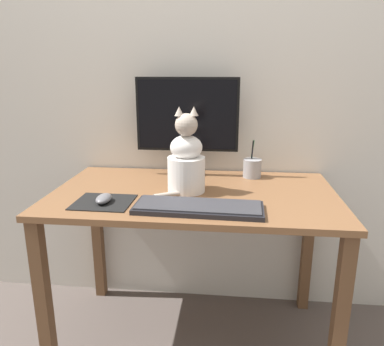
{
  "coord_description": "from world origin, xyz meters",
  "views": [
    {
      "loc": [
        0.15,
        -1.5,
        1.24
      ],
      "look_at": [
        0.0,
        -0.11,
        0.84
      ],
      "focal_mm": 35.0,
      "sensor_mm": 36.0,
      "label": 1
    }
  ],
  "objects_px": {
    "keyboard": "(198,207)",
    "cat": "(186,161)",
    "pen_cup": "(252,168)",
    "computer_mouse_left": "(104,199)",
    "monitor": "(187,121)"
  },
  "relations": [
    {
      "from": "keyboard",
      "to": "cat",
      "type": "xyz_separation_m",
      "value": [
        -0.07,
        0.21,
        0.12
      ]
    },
    {
      "from": "keyboard",
      "to": "pen_cup",
      "type": "xyz_separation_m",
      "value": [
        0.22,
        0.46,
        0.03
      ]
    },
    {
      "from": "computer_mouse_left",
      "to": "pen_cup",
      "type": "relative_size",
      "value": 0.56
    },
    {
      "from": "keyboard",
      "to": "cat",
      "type": "bearing_deg",
      "value": 110.11
    },
    {
      "from": "monitor",
      "to": "cat",
      "type": "relative_size",
      "value": 1.35
    },
    {
      "from": "computer_mouse_left",
      "to": "keyboard",
      "type": "bearing_deg",
      "value": -5.19
    },
    {
      "from": "keyboard",
      "to": "pen_cup",
      "type": "height_order",
      "value": "pen_cup"
    },
    {
      "from": "pen_cup",
      "to": "cat",
      "type": "bearing_deg",
      "value": -139.63
    },
    {
      "from": "monitor",
      "to": "pen_cup",
      "type": "bearing_deg",
      "value": -0.81
    },
    {
      "from": "monitor",
      "to": "pen_cup",
      "type": "relative_size",
      "value": 2.75
    },
    {
      "from": "cat",
      "to": "pen_cup",
      "type": "relative_size",
      "value": 2.04
    },
    {
      "from": "keyboard",
      "to": "pen_cup",
      "type": "bearing_deg",
      "value": 66.66
    },
    {
      "from": "monitor",
      "to": "pen_cup",
      "type": "xyz_separation_m",
      "value": [
        0.31,
        -0.0,
        -0.22
      ]
    },
    {
      "from": "monitor",
      "to": "computer_mouse_left",
      "type": "height_order",
      "value": "monitor"
    },
    {
      "from": "pen_cup",
      "to": "keyboard",
      "type": "bearing_deg",
      "value": -115.19
    }
  ]
}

